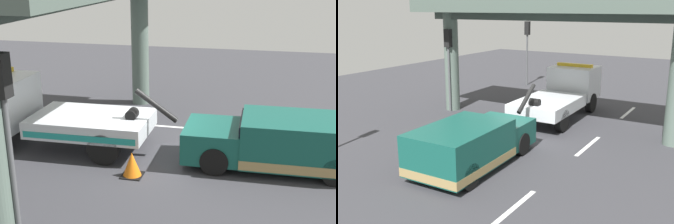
{
  "view_description": "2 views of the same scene",
  "coord_description": "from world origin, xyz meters",
  "views": [
    {
      "loc": [
        -3.61,
        13.07,
        5.86
      ],
      "look_at": [
        -0.8,
        0.84,
        1.78
      ],
      "focal_mm": 48.32,
      "sensor_mm": 36.0,
      "label": 1
    },
    {
      "loc": [
        -14.53,
        -7.69,
        5.36
      ],
      "look_at": [
        -1.35,
        0.26,
        1.29
      ],
      "focal_mm": 42.83,
      "sensor_mm": 36.0,
      "label": 2
    }
  ],
  "objects": [
    {
      "name": "traffic_cone_orange",
      "position": [
        0.09,
        1.63,
        0.35
      ],
      "size": [
        0.62,
        0.62,
        0.73
      ],
      "color": "orange",
      "rests_on": "ground"
    },
    {
      "name": "lane_stripe_west",
      "position": [
        -6.0,
        -2.73,
        0.0
      ],
      "size": [
        2.6,
        0.16,
        0.01
      ],
      "primitive_type": "cube",
      "color": "silver",
      "rests_on": "ground"
    },
    {
      "name": "traffic_light_far",
      "position": [
        1.52,
        5.4,
        3.1
      ],
      "size": [
        0.39,
        0.32,
        4.26
      ],
      "color": "#515456",
      "rests_on": "ground"
    },
    {
      "name": "tow_truck_white",
      "position": [
        3.89,
        0.01,
        1.2
      ],
      "size": [
        7.27,
        2.49,
        2.46
      ],
      "color": "silver",
      "rests_on": "ground"
    },
    {
      "name": "lane_stripe_east",
      "position": [
        6.0,
        -2.73,
        0.0
      ],
      "size": [
        2.6,
        0.16,
        0.01
      ],
      "primitive_type": "cube",
      "color": "silver",
      "rests_on": "ground"
    },
    {
      "name": "towed_van_green",
      "position": [
        -4.07,
        -0.0,
        0.78
      ],
      "size": [
        5.23,
        2.28,
        1.58
      ],
      "color": "#145147",
      "rests_on": "ground"
    },
    {
      "name": "ground_plane",
      "position": [
        0.0,
        0.0,
        -0.05
      ],
      "size": [
        60.0,
        40.0,
        0.1
      ],
      "primitive_type": "cube",
      "color": "#38383D"
    },
    {
      "name": "lane_stripe_mid",
      "position": [
        0.0,
        -2.73,
        0.0
      ],
      "size": [
        2.6,
        0.16,
        0.01
      ],
      "primitive_type": "cube",
      "color": "silver",
      "rests_on": "ground"
    }
  ]
}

